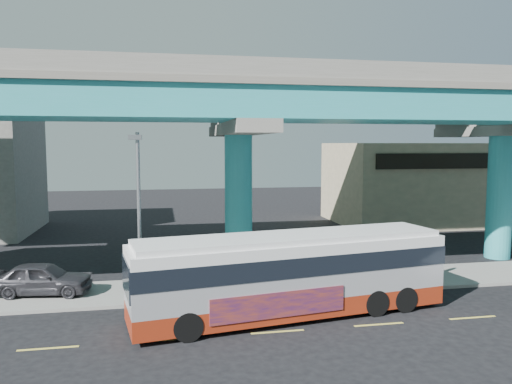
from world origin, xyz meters
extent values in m
plane|color=black|center=(0.00, 0.00, 0.00)|extent=(120.00, 120.00, 0.00)
cube|color=gray|center=(0.00, 5.50, 0.07)|extent=(70.00, 4.00, 0.15)
cube|color=#D8C64C|center=(-8.00, -0.30, 0.01)|extent=(2.00, 0.12, 0.01)
cube|color=#D8C64C|center=(-4.00, -0.30, 0.01)|extent=(2.00, 0.12, 0.01)
cube|color=#D8C64C|center=(0.00, -0.30, 0.01)|extent=(2.00, 0.12, 0.01)
cube|color=#D8C64C|center=(4.00, -0.30, 0.01)|extent=(2.00, 0.12, 0.01)
cube|color=#D8C64C|center=(8.00, -0.30, 0.01)|extent=(2.00, 0.12, 0.01)
cylinder|color=teal|center=(0.00, 9.00, 3.70)|extent=(1.50, 1.50, 7.40)
cube|color=gray|center=(0.00, 9.00, 7.70)|extent=(2.00, 12.00, 0.60)
cube|color=gray|center=(0.00, 12.50, 8.60)|extent=(1.80, 5.00, 1.20)
cylinder|color=teal|center=(16.00, 9.00, 3.70)|extent=(1.50, 1.50, 7.40)
cube|color=gray|center=(16.00, 9.00, 7.70)|extent=(2.00, 12.00, 0.60)
cube|color=gray|center=(16.00, 12.50, 8.60)|extent=(1.80, 5.00, 1.20)
cube|color=teal|center=(0.00, 5.50, 8.70)|extent=(52.00, 5.00, 1.40)
cube|color=gray|center=(0.00, 5.50, 9.55)|extent=(52.00, 5.40, 0.30)
cube|color=gray|center=(0.00, 3.00, 10.10)|extent=(52.00, 0.25, 0.80)
cube|color=gray|center=(0.00, 8.00, 10.10)|extent=(52.00, 0.25, 0.80)
cube|color=teal|center=(0.00, 12.50, 9.90)|extent=(52.00, 5.00, 1.40)
cube|color=gray|center=(0.00, 12.50, 10.75)|extent=(52.00, 5.40, 0.30)
cube|color=gray|center=(0.00, 10.00, 11.30)|extent=(52.00, 0.25, 0.80)
cube|color=gray|center=(0.00, 15.00, 11.30)|extent=(52.00, 0.25, 0.80)
cube|color=tan|center=(18.00, 23.00, 3.50)|extent=(14.00, 10.00, 7.00)
cube|color=black|center=(18.00, 17.90, 5.60)|extent=(12.00, 0.25, 1.20)
cube|color=maroon|center=(0.93, 1.35, 0.59)|extent=(13.09, 4.73, 0.75)
cube|color=#A9A9AE|center=(0.93, 1.35, 1.76)|extent=(13.09, 4.73, 1.60)
cube|color=black|center=(0.93, 1.35, 2.30)|extent=(13.16, 4.79, 0.75)
cube|color=silver|center=(0.93, 1.35, 2.88)|extent=(13.09, 4.73, 0.43)
cube|color=silver|center=(0.93, 1.35, 3.21)|extent=(12.66, 4.42, 0.21)
cube|color=black|center=(7.28, 2.37, 2.14)|extent=(0.45, 2.45, 1.28)
cube|color=black|center=(-5.42, 0.33, 2.14)|extent=(0.45, 2.45, 1.28)
cube|color=#22124E|center=(0.10, -0.19, 0.98)|extent=(5.28, 0.90, 0.96)
cylinder|color=black|center=(-3.30, -0.58, 0.53)|extent=(1.11, 0.49, 1.07)
cylinder|color=black|center=(-3.69, 1.85, 0.53)|extent=(1.11, 0.49, 1.07)
cylinder|color=black|center=(4.29, 0.65, 0.53)|extent=(1.11, 0.49, 1.07)
cylinder|color=black|center=(3.90, 3.07, 0.53)|extent=(1.11, 0.49, 1.07)
cylinder|color=black|center=(5.66, 0.87, 0.53)|extent=(1.11, 0.49, 1.07)
cylinder|color=black|center=(5.27, 3.29, 0.53)|extent=(1.11, 0.49, 1.07)
imported|color=#333238|center=(-9.46, 5.75, 0.88)|extent=(2.90, 4.77, 1.46)
cylinder|color=gray|center=(-5.08, 4.00, 3.78)|extent=(0.16, 0.16, 7.26)
cylinder|color=gray|center=(-5.08, 3.02, 7.22)|extent=(0.12, 1.96, 0.12)
cube|color=gray|center=(-5.08, 2.04, 7.17)|extent=(0.50, 0.70, 0.18)
cylinder|color=gray|center=(8.16, 4.20, 1.37)|extent=(0.06, 0.06, 2.44)
cylinder|color=#B20A0A|center=(8.16, 4.17, 2.54)|extent=(0.82, 0.24, 0.84)
camera|label=1|loc=(-4.14, -17.66, 6.90)|focal=35.00mm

